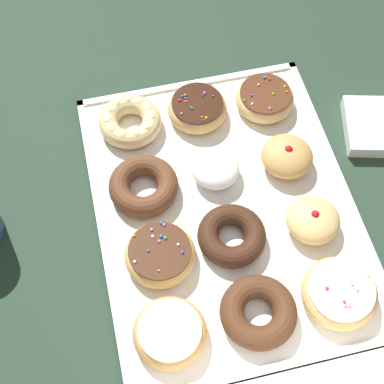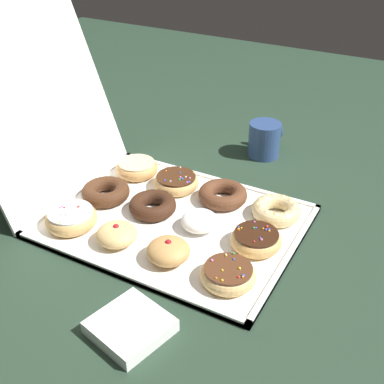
{
  "view_description": "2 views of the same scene",
  "coord_description": "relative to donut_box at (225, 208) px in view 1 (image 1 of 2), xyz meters",
  "views": [
    {
      "loc": [
        0.16,
        0.43,
        0.86
      ],
      "look_at": [
        0.05,
        -0.01,
        0.06
      ],
      "focal_mm": 52.99,
      "sensor_mm": 36.0,
      "label": 1
    },
    {
      "loc": [
        -0.81,
        -0.49,
        0.69
      ],
      "look_at": [
        0.06,
        -0.01,
        0.06
      ],
      "focal_mm": 46.79,
      "sensor_mm": 36.0,
      "label": 2
    }
  ],
  "objects": [
    {
      "name": "sprinkle_donut_0",
      "position": [
        -0.13,
        -0.2,
        0.02
      ],
      "size": [
        0.11,
        0.11,
        0.04
      ],
      "color": "#E5B770",
      "rests_on": "donut_box"
    },
    {
      "name": "glazed_ring_donut_11",
      "position": [
        0.14,
        0.2,
        0.02
      ],
      "size": [
        0.11,
        0.11,
        0.04
      ],
      "color": "tan",
      "rests_on": "donut_box"
    },
    {
      "name": "donut_box",
      "position": [
        0.0,
        0.0,
        0.0
      ],
      "size": [
        0.43,
        0.57,
        0.01
      ],
      "color": "white",
      "rests_on": "ground"
    },
    {
      "name": "chocolate_cake_ring_donut_5",
      "position": [
        0.13,
        -0.06,
        0.02
      ],
      "size": [
        0.12,
        0.12,
        0.04
      ],
      "color": "#59331E",
      "rests_on": "donut_box"
    },
    {
      "name": "chocolate_cake_ring_donut_10",
      "position": [
        0.0,
        0.2,
        0.02
      ],
      "size": [
        0.12,
        0.12,
        0.04
      ],
      "color": "#472816",
      "rests_on": "donut_box"
    },
    {
      "name": "sprinkle_donut_1",
      "position": [
        0.0,
        -0.2,
        0.02
      ],
      "size": [
        0.11,
        0.11,
        0.04
      ],
      "color": "tan",
      "rests_on": "donut_box"
    },
    {
      "name": "jelly_filled_donut_6",
      "position": [
        -0.13,
        0.07,
        0.03
      ],
      "size": [
        0.09,
        0.09,
        0.05
      ],
      "color": "#E5B770",
      "rests_on": "donut_box"
    },
    {
      "name": "ground_plane",
      "position": [
        0.0,
        0.0,
        -0.01
      ],
      "size": [
        3.0,
        3.0,
        0.0
      ],
      "primitive_type": "plane",
      "color": "#233828"
    },
    {
      "name": "powdered_filled_donut_4",
      "position": [
        -0.0,
        -0.07,
        0.03
      ],
      "size": [
        0.08,
        0.08,
        0.04
      ],
      "color": "white",
      "rests_on": "donut_box"
    },
    {
      "name": "cruller_donut_2",
      "position": [
        0.13,
        -0.2,
        0.02
      ],
      "size": [
        0.12,
        0.12,
        0.04
      ],
      "color": "#EACC8C",
      "rests_on": "donut_box"
    },
    {
      "name": "sprinkle_donut_8",
      "position": [
        0.13,
        0.07,
        0.02
      ],
      "size": [
        0.12,
        0.12,
        0.04
      ],
      "color": "tan",
      "rests_on": "donut_box"
    },
    {
      "name": "sprinkle_donut_9",
      "position": [
        -0.13,
        0.2,
        0.03
      ],
      "size": [
        0.12,
        0.12,
        0.04
      ],
      "color": "tan",
      "rests_on": "donut_box"
    },
    {
      "name": "chocolate_cake_ring_donut_7",
      "position": [
        0.01,
        0.06,
        0.02
      ],
      "size": [
        0.11,
        0.11,
        0.04
      ],
      "color": "#381E11",
      "rests_on": "donut_box"
    },
    {
      "name": "jelly_filled_donut_3",
      "position": [
        -0.13,
        -0.06,
        0.03
      ],
      "size": [
        0.09,
        0.09,
        0.05
      ],
      "color": "tan",
      "rests_on": "donut_box"
    },
    {
      "name": "napkin_stack",
      "position": [
        -0.32,
        -0.1,
        0.01
      ],
      "size": [
        0.15,
        0.15,
        0.03
      ],
      "primitive_type": "cube",
      "rotation": [
        0.0,
        0.0,
        -0.25
      ],
      "color": "white",
      "rests_on": "ground"
    }
  ]
}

